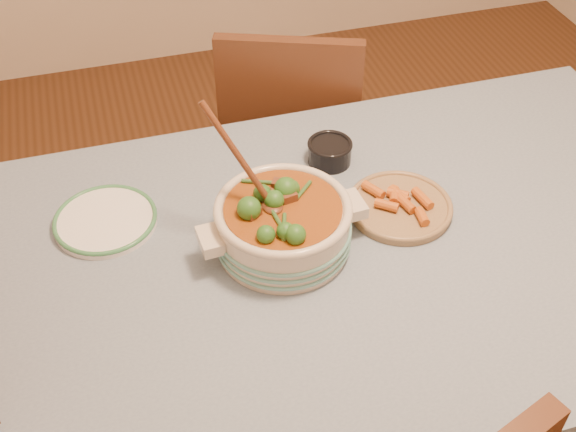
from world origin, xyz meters
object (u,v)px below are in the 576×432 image
at_px(dining_table, 374,269).
at_px(white_plate, 105,220).
at_px(chair_far, 292,132).
at_px(condiment_bowl, 330,151).
at_px(fried_plate, 400,205).
at_px(stew_casserole, 283,222).

relative_size(dining_table, white_plate, 5.72).
bearing_deg(dining_table, chair_far, 87.99).
relative_size(white_plate, condiment_bowl, 2.04).
xyz_separation_m(dining_table, fried_plate, (0.09, 0.08, 0.11)).
height_order(dining_table, condiment_bowl, condiment_bowl).
xyz_separation_m(white_plate, chair_far, (0.61, 0.54, -0.25)).
bearing_deg(fried_plate, chair_far, 95.16).
bearing_deg(condiment_bowl, white_plate, -172.73).
distance_m(white_plate, chair_far, 0.85).
xyz_separation_m(white_plate, condiment_bowl, (0.57, 0.07, 0.02)).
relative_size(stew_casserole, condiment_bowl, 2.64).
height_order(stew_casserole, condiment_bowl, stew_casserole).
relative_size(stew_casserole, white_plate, 1.30).
bearing_deg(condiment_bowl, dining_table, -87.87).
bearing_deg(stew_casserole, condiment_bowl, 52.72).
bearing_deg(chair_far, condiment_bowl, 106.67).
bearing_deg(fried_plate, stew_casserole, -172.83).
bearing_deg(stew_casserole, chair_far, 71.86).
relative_size(dining_table, chair_far, 1.84).
height_order(dining_table, white_plate, white_plate).
distance_m(dining_table, stew_casserole, 0.27).
height_order(condiment_bowl, chair_far, chair_far).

